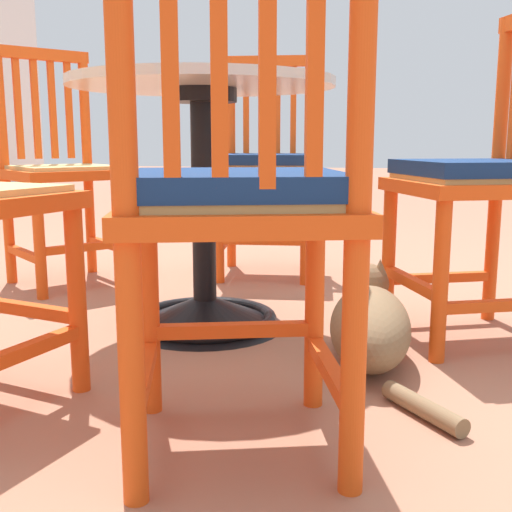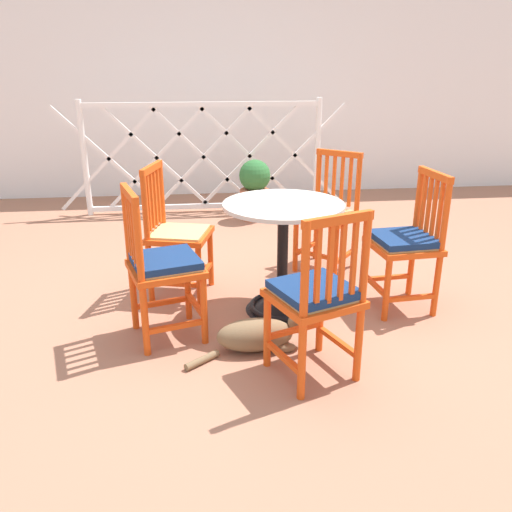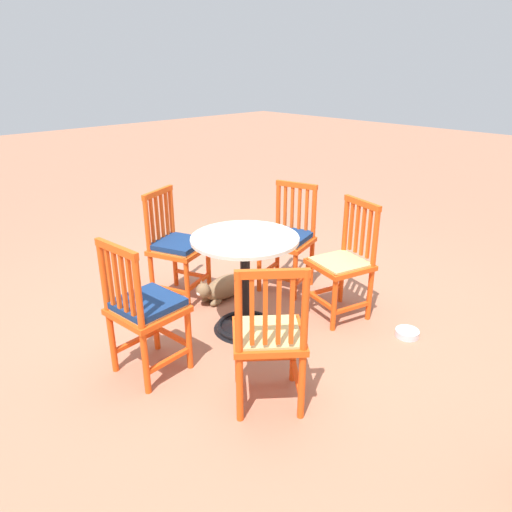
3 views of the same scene
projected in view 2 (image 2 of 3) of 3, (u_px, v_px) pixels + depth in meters
ground_plane at (269, 311)px, 3.49m from camera, size 24.00×24.00×0.00m
building_wall_backdrop at (231, 74)px, 6.19m from camera, size 10.00×0.20×2.80m
lattice_fence_panel at (204, 157)px, 5.57m from camera, size 3.04×0.06×1.19m
cafe_table at (282, 270)px, 3.41m from camera, size 0.76×0.76×0.73m
orange_chair_near_fence at (316, 297)px, 2.63m from camera, size 0.52×0.52×0.91m
orange_chair_at_corner at (406, 244)px, 3.40m from camera, size 0.44×0.44×0.91m
orange_chair_facing_out at (328, 215)px, 4.06m from camera, size 0.56×0.56×0.91m
orange_chair_by_planter at (176, 235)px, 3.61m from camera, size 0.49×0.49×0.91m
orange_chair_tucked_in at (162, 267)px, 3.02m from camera, size 0.50×0.50×0.91m
tabby_cat at (262, 334)px, 2.99m from camera, size 0.72×0.31×0.23m
terracotta_planter at (255, 188)px, 5.39m from camera, size 0.32×0.32×0.62m
pet_water_bowl at (170, 262)px, 4.25m from camera, size 0.17×0.17×0.05m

